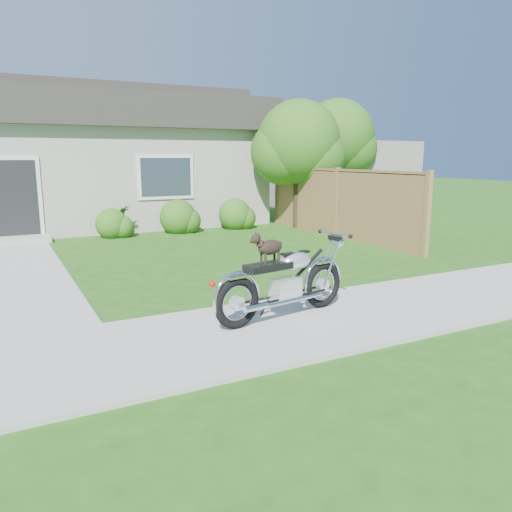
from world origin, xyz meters
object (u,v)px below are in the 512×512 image
at_px(potted_plant_right, 124,221).
at_px(house, 61,157).
at_px(fence, 337,203).
at_px(tree_far, 341,140).
at_px(motorcycle_with_dog, 285,280).
at_px(tree_near, 303,146).

bearing_deg(potted_plant_right, house, 108.05).
distance_m(fence, tree_far, 6.47).
bearing_deg(fence, motorcycle_with_dog, -131.86).
xyz_separation_m(house, fence, (6.30, -6.24, -1.22)).
relative_size(fence, potted_plant_right, 7.70).
relative_size(house, potted_plant_right, 14.66).
bearing_deg(fence, house, 135.26).
height_order(fence, tree_near, tree_near).
height_order(tree_near, motorcycle_with_dog, tree_near).
distance_m(tree_far, motorcycle_with_dog, 13.78).
xyz_separation_m(house, motorcycle_with_dog, (1.36, -11.76, -1.60)).
height_order(house, motorcycle_with_dog, house).
height_order(fence, potted_plant_right, fence).
relative_size(tree_far, potted_plant_right, 5.10).
height_order(tree_far, motorcycle_with_dog, tree_far).
bearing_deg(house, potted_plant_right, -71.95).
distance_m(fence, potted_plant_right, 5.91).
bearing_deg(potted_plant_right, tree_near, -8.88).
bearing_deg(tree_far, motorcycle_with_dog, -129.85).
bearing_deg(motorcycle_with_dog, fence, 38.60).
height_order(house, potted_plant_right, house).
bearing_deg(house, fence, -44.74).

